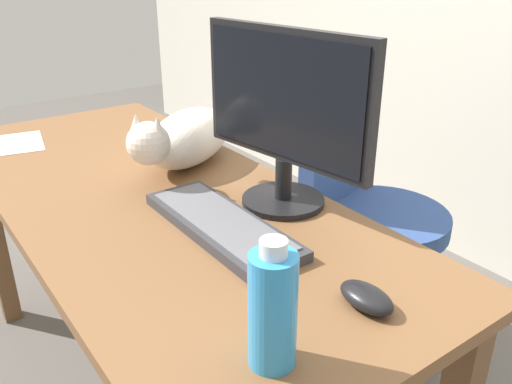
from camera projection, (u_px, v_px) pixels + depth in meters
The scene contains 7 objects.
desk at pixel (153, 226), 1.42m from camera, with size 1.64×0.68×0.74m.
office_chair at pixel (366, 240), 1.84m from camera, with size 0.49×0.48×0.92m.
monitor at pixel (285, 113), 1.22m from camera, with size 0.48×0.20×0.41m.
keyboard at pixel (221, 224), 1.18m from camera, with size 0.44×0.15×0.03m.
cat at pixel (186, 138), 1.51m from camera, with size 0.37×0.53×0.20m.
computer_mouse at pixel (366, 297), 0.93m from camera, with size 0.11×0.06×0.04m, color black.
water_bottle at pixel (273, 309), 0.77m from camera, with size 0.07×0.07×0.21m.
Camera 1 is at (1.18, -0.52, 1.30)m, focal length 37.81 mm.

